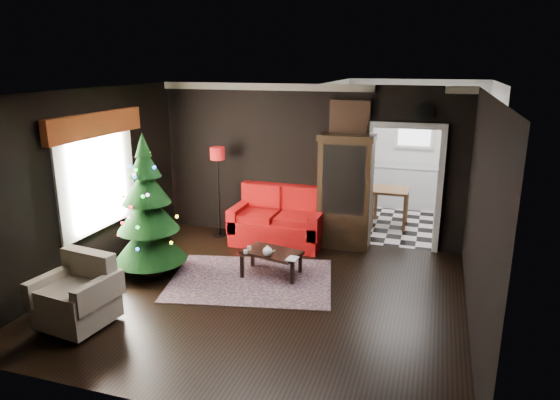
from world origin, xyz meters
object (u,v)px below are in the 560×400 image
(christmas_tree, at_px, (147,208))
(coffee_table, at_px, (272,263))
(loveseat, at_px, (278,217))
(teapot, at_px, (267,251))
(floor_lamp, at_px, (219,193))
(armchair, at_px, (75,291))
(kitchen_table, at_px, (390,207))
(curio_cabinet, at_px, (345,194))
(wall_clock, at_px, (424,112))

(christmas_tree, distance_m, coffee_table, 2.05)
(christmas_tree, relative_size, coffee_table, 2.48)
(christmas_tree, bearing_deg, loveseat, 50.98)
(loveseat, relative_size, teapot, 10.49)
(floor_lamp, distance_m, teapot, 2.26)
(armchair, xyz_separation_m, teapot, (1.82, 1.94, 0.01))
(teapot, bearing_deg, armchair, -133.23)
(floor_lamp, bearing_deg, loveseat, -3.02)
(armchair, height_order, teapot, armchair)
(loveseat, distance_m, kitchen_table, 2.45)
(coffee_table, bearing_deg, kitchen_table, 64.12)
(curio_cabinet, height_order, wall_clock, wall_clock)
(armchair, distance_m, kitchen_table, 6.11)
(loveseat, height_order, christmas_tree, christmas_tree)
(loveseat, xyz_separation_m, floor_lamp, (-1.17, 0.06, 0.33))
(coffee_table, height_order, teapot, teapot)
(loveseat, bearing_deg, teapot, -77.79)
(wall_clock, bearing_deg, teapot, -135.52)
(christmas_tree, height_order, teapot, christmas_tree)
(loveseat, xyz_separation_m, christmas_tree, (-1.48, -1.83, 0.55))
(coffee_table, bearing_deg, armchair, -130.28)
(christmas_tree, bearing_deg, coffee_table, 14.16)
(wall_clock, bearing_deg, kitchen_table, 113.75)
(coffee_table, bearing_deg, curio_cabinet, 62.85)
(loveseat, distance_m, wall_clock, 3.04)
(wall_clock, bearing_deg, curio_cabinet, -171.47)
(loveseat, bearing_deg, coffee_table, -76.20)
(teapot, bearing_deg, curio_cabinet, 65.70)
(curio_cabinet, height_order, coffee_table, curio_cabinet)
(loveseat, xyz_separation_m, wall_clock, (2.35, 0.40, 1.88))
(curio_cabinet, relative_size, kitchen_table, 2.53)
(curio_cabinet, bearing_deg, teapot, -114.30)
(armchair, bearing_deg, christmas_tree, 97.43)
(floor_lamp, distance_m, armchair, 3.60)
(coffee_table, relative_size, wall_clock, 2.68)
(loveseat, distance_m, curio_cabinet, 1.25)
(floor_lamp, distance_m, christmas_tree, 1.92)
(christmas_tree, height_order, wall_clock, wall_clock)
(teapot, xyz_separation_m, wall_clock, (2.01, 1.97, 1.91))
(armchair, xyz_separation_m, coffee_table, (1.82, 2.14, -0.25))
(curio_cabinet, bearing_deg, floor_lamp, -176.10)
(christmas_tree, distance_m, wall_clock, 4.62)
(curio_cabinet, distance_m, wall_clock, 1.88)
(curio_cabinet, xyz_separation_m, armchair, (-2.63, -3.73, -0.49))
(wall_clock, distance_m, kitchen_table, 2.43)
(armchair, bearing_deg, wall_clock, 53.04)
(teapot, bearing_deg, wall_clock, 44.48)
(teapot, bearing_deg, christmas_tree, -172.11)
(coffee_table, bearing_deg, wall_clock, 41.27)
(wall_clock, relative_size, kitchen_table, 0.43)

